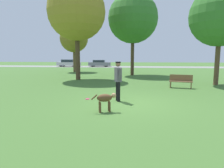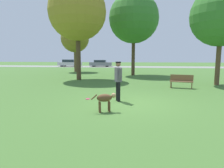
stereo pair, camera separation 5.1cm
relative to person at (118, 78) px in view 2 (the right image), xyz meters
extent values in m
plane|color=#426B2D|center=(0.59, -0.32, -1.05)|extent=(120.00, 120.00, 0.00)
cube|color=gray|center=(0.59, 29.68, -1.05)|extent=(120.00, 6.00, 0.01)
cylinder|color=black|center=(0.04, -0.10, -0.61)|extent=(0.17, 0.17, 0.89)
cylinder|color=black|center=(-0.04, 0.10, -0.61)|extent=(0.17, 0.17, 0.89)
cube|color=#514C56|center=(0.00, 0.00, 0.15)|extent=(0.36, 0.44, 0.63)
cylinder|color=#514C56|center=(0.09, -0.20, 0.15)|extent=(0.17, 0.24, 0.63)
cylinder|color=#514C56|center=(-0.09, 0.20, 0.15)|extent=(0.17, 0.24, 0.63)
sphere|color=brown|center=(0.00, 0.00, 0.61)|extent=(0.29, 0.29, 0.22)
cylinder|color=black|center=(0.00, 0.00, 0.69)|extent=(0.31, 0.31, 0.06)
ellipsoid|color=brown|center=(-0.33, -1.82, -0.53)|extent=(0.62, 0.44, 0.28)
ellipsoid|color=tan|center=(-0.18, -1.77, -0.58)|extent=(0.21, 0.23, 0.15)
sphere|color=tan|center=(-0.01, -1.71, -0.46)|extent=(0.22, 0.22, 0.18)
cylinder|color=brown|center=(-0.19, -1.69, -0.86)|extent=(0.09, 0.09, 0.38)
cylinder|color=brown|center=(-0.14, -1.84, -0.86)|extent=(0.09, 0.09, 0.38)
cylinder|color=brown|center=(-0.52, -1.80, -0.86)|extent=(0.09, 0.09, 0.38)
cylinder|color=brown|center=(-0.47, -1.94, -0.86)|extent=(0.09, 0.09, 0.38)
cylinder|color=brown|center=(-0.68, -1.93, -0.49)|extent=(0.24, 0.12, 0.21)
cylinder|color=#E52366|center=(-1.46, 0.24, -1.04)|extent=(0.20, 0.20, 0.02)
torus|color=#E52366|center=(-1.46, 0.24, -1.04)|extent=(0.21, 0.21, 0.02)
cylinder|color=#4C3826|center=(0.43, 12.71, 0.94)|extent=(0.36, 0.36, 3.98)
sphere|color=#38752D|center=(0.43, 12.71, 4.86)|extent=(5.16, 5.16, 5.16)
cylinder|color=brown|center=(6.42, 5.95, 0.53)|extent=(0.32, 0.32, 3.17)
sphere|color=#38752D|center=(6.42, 5.95, 3.65)|extent=(4.10, 4.10, 4.10)
cylinder|color=#4C3826|center=(-4.18, 8.06, 0.89)|extent=(0.39, 0.39, 3.88)
sphere|color=olive|center=(-4.18, 8.06, 4.65)|extent=(4.84, 4.84, 4.84)
cylinder|color=brown|center=(-7.04, 16.38, 0.42)|extent=(0.37, 0.37, 2.94)
sphere|color=olive|center=(-7.04, 16.38, 3.23)|extent=(3.56, 3.56, 3.56)
cube|color=#B7B7BC|center=(-12.22, 29.28, -0.49)|extent=(4.45, 1.85, 0.64)
cube|color=#232D38|center=(-12.36, 29.28, 0.08)|extent=(2.32, 1.57, 0.50)
cylinder|color=black|center=(-10.88, 30.04, -0.71)|extent=(0.68, 0.21, 0.68)
cylinder|color=black|center=(-10.90, 28.49, -0.71)|extent=(0.68, 0.21, 0.68)
cylinder|color=black|center=(-13.54, 30.08, -0.71)|extent=(0.68, 0.21, 0.68)
cylinder|color=black|center=(-13.56, 28.52, -0.71)|extent=(0.68, 0.21, 0.68)
cube|color=slate|center=(-6.14, 29.74, -0.52)|extent=(4.28, 1.99, 0.66)
cube|color=#232D38|center=(-6.27, 29.74, 0.03)|extent=(2.25, 1.66, 0.42)
cylinder|color=black|center=(-4.91, 30.59, -0.76)|extent=(0.59, 0.22, 0.59)
cylinder|color=black|center=(-4.85, 28.98, -0.76)|extent=(0.59, 0.22, 0.59)
cylinder|color=black|center=(-7.44, 30.50, -0.76)|extent=(0.59, 0.22, 0.59)
cylinder|color=black|center=(-7.38, 28.89, -0.76)|extent=(0.59, 0.22, 0.59)
cube|color=brown|center=(3.63, 4.16, -0.64)|extent=(1.46, 0.73, 0.05)
cube|color=brown|center=(3.67, 4.33, -0.41)|extent=(1.37, 0.39, 0.40)
cube|color=brown|center=(4.23, 4.01, -0.86)|extent=(0.15, 0.36, 0.39)
cube|color=brown|center=(3.03, 4.31, -0.86)|extent=(0.15, 0.36, 0.39)
camera|label=1|loc=(0.75, -8.77, 0.95)|focal=32.00mm
camera|label=2|loc=(0.80, -8.76, 0.95)|focal=32.00mm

